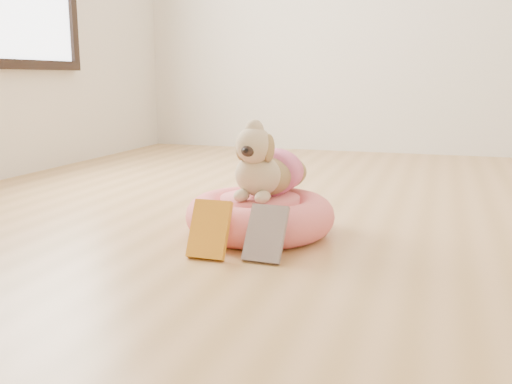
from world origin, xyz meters
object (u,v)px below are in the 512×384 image
(dog, at_px, (266,156))
(book_white, at_px, (266,233))
(pet_bed, at_px, (260,216))
(book_yellow, at_px, (210,229))

(dog, height_order, book_white, dog)
(pet_bed, bearing_deg, book_white, -68.90)
(pet_bed, relative_size, book_white, 2.90)
(book_yellow, bearing_deg, pet_bed, 77.57)
(pet_bed, bearing_deg, book_yellow, -102.55)
(pet_bed, xyz_separation_m, dog, (0.02, 0.02, 0.23))
(dog, bearing_deg, pet_bed, -119.24)
(book_white, bearing_deg, book_yellow, -167.96)
(pet_bed, height_order, book_white, book_white)
(book_yellow, bearing_deg, dog, 75.92)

